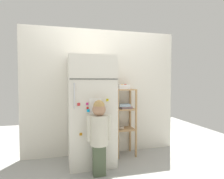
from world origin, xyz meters
The scene contains 6 objects.
ground_plane centered at (0.00, 0.00, 0.00)m, with size 6.00×6.00×0.00m, color #999993.
kitchen_wall_back centered at (0.00, 0.36, 1.05)m, with size 2.62×0.03×2.10m, color silver.
refrigerator centered at (-0.24, 0.02, 0.80)m, with size 0.67×0.66×1.60m.
child_standing centered at (-0.21, -0.42, 0.60)m, with size 0.32×0.24×0.99m.
pantry_shelf_unit centered at (0.34, 0.18, 0.68)m, with size 0.34×0.31×1.10m.
fruit_bin centered at (0.32, 0.15, 1.14)m, with size 0.18×0.16×0.08m.
Camera 1 is at (-0.67, -2.88, 1.24)m, focal length 31.17 mm.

